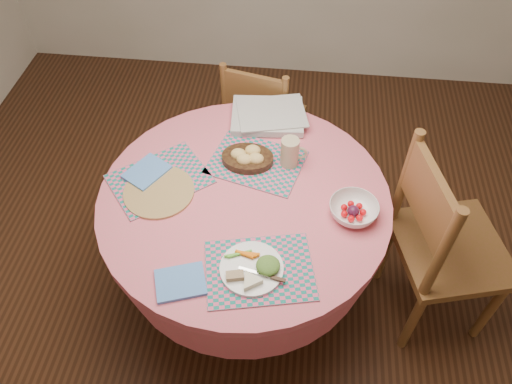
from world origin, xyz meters
TOP-DOWN VIEW (x-y plane):
  - ground at (0.00, 0.00)m, footprint 4.00×4.00m
  - dining_table at (0.00, 0.00)m, footprint 1.24×1.24m
  - chair_right at (0.87, -0.00)m, footprint 0.57×0.59m
  - chair_back at (-0.01, 0.83)m, footprint 0.48×0.47m
  - placemat_front at (0.10, -0.36)m, footprint 0.46×0.38m
  - placemat_left at (-0.38, 0.05)m, footprint 0.50×0.49m
  - placemat_back at (0.03, 0.20)m, footprint 0.46×0.39m
  - wicker_trivet at (-0.36, -0.02)m, footprint 0.30×0.30m
  - napkin_near at (-0.18, -0.45)m, footprint 0.22×0.19m
  - napkin_far at (-0.44, 0.08)m, footprint 0.21×0.23m
  - dinner_plate at (0.08, -0.37)m, footprint 0.24×0.25m
  - bread_bowl at (-0.01, 0.20)m, footprint 0.23×0.23m
  - latte_mug at (0.18, 0.21)m, footprint 0.12×0.08m
  - fruit_bowl at (0.45, -0.05)m, footprint 0.26×0.26m
  - newspaper_stack at (0.05, 0.50)m, footprint 0.39×0.32m

SIDE VIEW (x-z plane):
  - ground at x=0.00m, z-range 0.00..0.00m
  - chair_back at x=-0.01m, z-range 0.02..0.90m
  - chair_right at x=0.87m, z-range 0.02..1.07m
  - dining_table at x=0.00m, z-range 0.18..0.93m
  - placemat_front at x=0.10m, z-range 0.75..0.76m
  - placemat_left at x=-0.38m, z-range 0.75..0.76m
  - placemat_back at x=0.03m, z-range 0.75..0.76m
  - wicker_trivet at x=-0.36m, z-range 0.75..0.76m
  - napkin_near at x=-0.18m, z-range 0.75..0.76m
  - napkin_far at x=-0.44m, z-range 0.76..0.77m
  - dinner_plate at x=0.08m, z-range 0.75..0.80m
  - newspaper_stack at x=0.05m, z-range 0.76..0.80m
  - fruit_bowl at x=0.45m, z-range 0.75..0.81m
  - bread_bowl at x=-0.01m, z-range 0.75..0.82m
  - latte_mug at x=0.18m, z-range 0.76..0.89m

